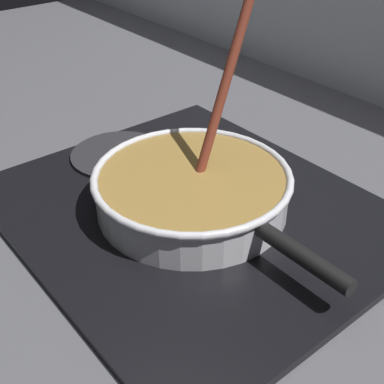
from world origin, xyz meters
The scene contains 5 objects.
ground centered at (0.00, 0.00, -0.02)m, with size 2.40×1.60×0.04m, color #4C4C51.
hob_plate centered at (0.10, 0.23, 0.01)m, with size 0.56×0.48×0.01m, color black.
burner_ring centered at (0.10, 0.23, 0.02)m, with size 0.18×0.18×0.01m, color #592D0C.
spare_burner centered at (-0.10, 0.23, 0.01)m, with size 0.16×0.16×0.01m, color #262628.
cooking_pan centered at (0.10, 0.23, 0.05)m, with size 0.42×0.29×0.31m.
Camera 1 is at (0.59, -0.16, 0.45)m, focal length 48.34 mm.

